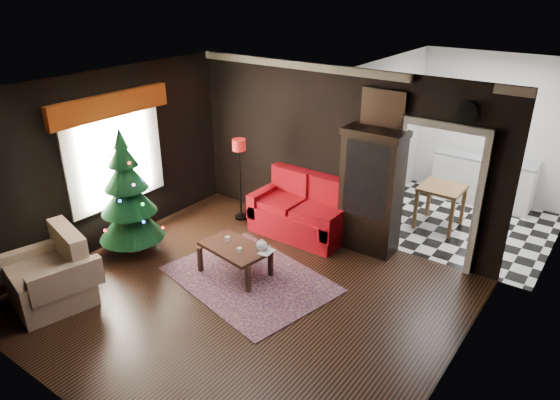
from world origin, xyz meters
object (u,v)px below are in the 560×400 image
Objects in this scene: teapot at (262,245)px; curio_cabinet at (371,194)px; armchair at (48,273)px; floor_lamp at (240,180)px; loveseat at (301,207)px; christmas_tree at (127,193)px; wall_clock at (466,113)px; kitchen_table at (440,207)px; coffee_table at (235,260)px.

curio_cabinet is at bearing 64.36° from teapot.
teapot is (1.93, 2.11, 0.09)m from armchair.
floor_lamp is at bearing 95.19° from armchair.
loveseat is 0.89× the size of curio_cabinet.
armchair is at bearing -99.04° from floor_lamp.
loveseat is 9.12× the size of teapot.
christmas_tree reaches higher than armchair.
wall_clock is (3.96, 4.01, 1.92)m from armchair.
wall_clock is at bearing -66.25° from kitchen_table.
coffee_table is at bearing 15.69° from christmas_tree.
teapot is at bearing -115.64° from curio_cabinet.
curio_cabinet is (1.15, 0.22, 0.45)m from loveseat.
loveseat is 1.71× the size of coffee_table.
floor_lamp is 3.82m from wall_clock.
wall_clock is at bearing 43.11° from teapot.
kitchen_table is (3.56, 3.75, -0.68)m from christmas_tree.
floor_lamp is 1.94× the size of kitchen_table.
floor_lamp is at bearing -146.14° from kitchen_table.
kitchen_table is at bearing 64.90° from teapot.
christmas_tree is 2.54× the size of kitchen_table.
curio_cabinet is at bearing 56.54° from coffee_table.
loveseat is 1.53m from teapot.
teapot is 3.32m from wall_clock.
loveseat reaches higher than teapot.
armchair is at bearing -125.77° from curio_cabinet.
coffee_table is at bearing -119.72° from kitchen_table.
loveseat is at bearing 102.39° from teapot.
armchair is (-1.61, -3.61, -0.04)m from loveseat.
kitchen_table is at bearing 46.47° from christmas_tree.
loveseat is 2.27× the size of kitchen_table.
curio_cabinet is 1.00× the size of christmas_tree.
coffee_table is (1.01, -1.35, -0.59)m from floor_lamp.
christmas_tree is 5.00m from wall_clock.
wall_clock reaches higher than curio_cabinet.
kitchen_table is (-0.55, 1.25, -2.00)m from wall_clock.
floor_lamp is at bearing 139.22° from teapot.
floor_lamp is 1.78m from coffee_table.
curio_cabinet reaches higher than coffee_table.
christmas_tree reaches higher than teapot.
coffee_table is at bearing -53.21° from floor_lamp.
kitchen_table reaches higher than coffee_table.
teapot is (2.09, 0.61, -0.50)m from christmas_tree.
christmas_tree is at bearing -133.53° from kitchen_table.
teapot reaches higher than coffee_table.
floor_lamp is at bearing -167.34° from curio_cabinet.
curio_cabinet reaches higher than teapot.
curio_cabinet is at bearing -171.47° from wall_clock.
loveseat reaches higher than kitchen_table.
armchair is at bearing -132.47° from teapot.
wall_clock reaches higher than floor_lamp.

